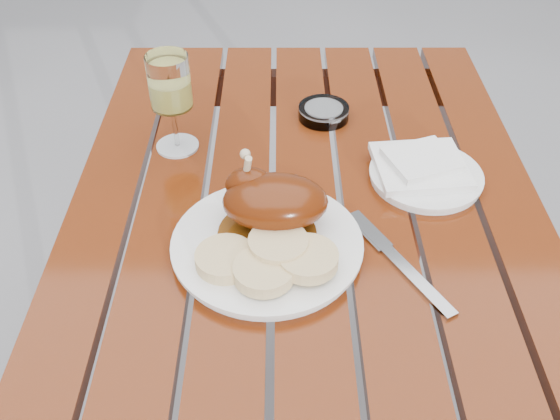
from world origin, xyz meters
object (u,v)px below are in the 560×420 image
object	(u,v)px
wine_glass	(172,104)
dinner_plate	(267,245)
side_plate	(426,176)
table	(302,350)
ashtray	(324,112)

from	to	relation	value
wine_glass	dinner_plate	bearing A→B (deg)	-58.05
wine_glass	side_plate	xyz separation A→B (m)	(0.45, -0.10, -0.09)
table	dinner_plate	size ratio (longest dim) A/B	4.05
wine_glass	side_plate	bearing A→B (deg)	-12.73
wine_glass	ashtray	bearing A→B (deg)	19.80
table	side_plate	size ratio (longest dim) A/B	6.03
dinner_plate	ashtray	bearing A→B (deg)	74.11
dinner_plate	ashtray	xyz separation A→B (m)	(0.11, 0.38, 0.00)
table	wine_glass	distance (m)	0.56
side_plate	dinner_plate	bearing A→B (deg)	-147.56
dinner_plate	side_plate	distance (m)	0.33
wine_glass	side_plate	size ratio (longest dim) A/B	0.94
dinner_plate	ashtray	size ratio (longest dim) A/B	2.93
dinner_plate	ashtray	distance (m)	0.39
wine_glass	ashtray	size ratio (longest dim) A/B	1.85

